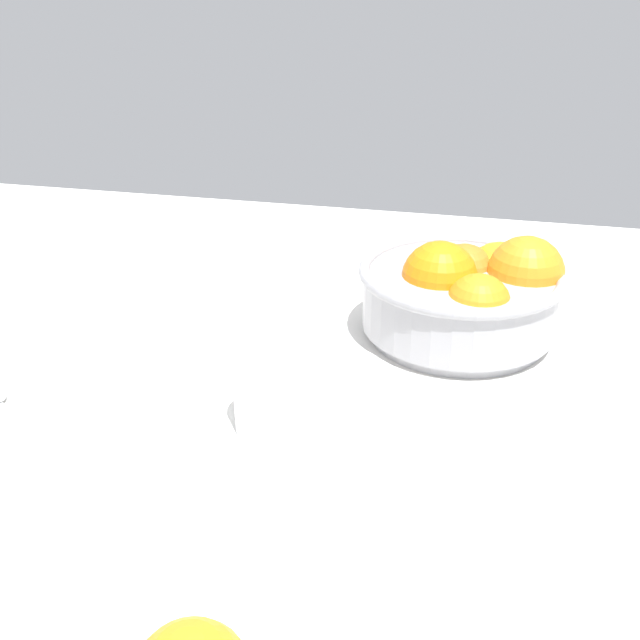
% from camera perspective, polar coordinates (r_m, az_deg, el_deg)
% --- Properties ---
extents(ground_plane, '(1.40, 1.06, 0.03)m').
position_cam_1_polar(ground_plane, '(0.77, -2.71, -4.42)').
color(ground_plane, white).
extents(fruit_bowl, '(0.22, 0.22, 0.11)m').
position_cam_1_polar(fruit_bowl, '(0.82, 10.94, 2.10)').
color(fruit_bowl, '#99999E').
rests_on(fruit_bowl, ground_plane).
extents(juice_glass, '(0.07, 0.07, 0.08)m').
position_cam_1_polar(juice_glass, '(0.65, -3.53, -5.59)').
color(juice_glass, white).
rests_on(juice_glass, ground_plane).
extents(spoon, '(0.13, 0.08, 0.01)m').
position_cam_1_polar(spoon, '(0.74, -22.49, -6.19)').
color(spoon, silver).
rests_on(spoon, ground_plane).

